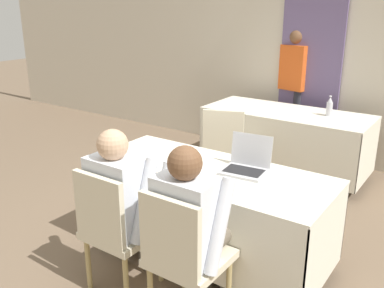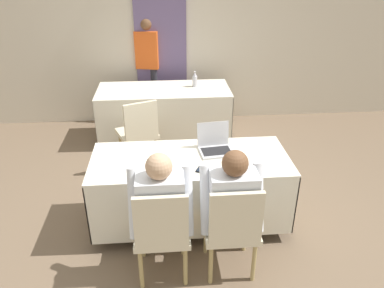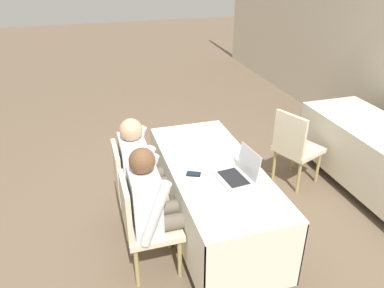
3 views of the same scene
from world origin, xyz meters
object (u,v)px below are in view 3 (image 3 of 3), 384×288
(laptop, at_px, (238,174))
(chair_far_spare, at_px, (295,145))
(person_white_shirt, at_px, (155,204))
(chair_near_right, at_px, (143,222))
(person_checkered_shirt, at_px, (142,168))
(cell_phone, at_px, (194,174))
(chair_near_left, at_px, (133,185))

(laptop, relative_size, chair_far_spare, 0.38)
(person_white_shirt, bearing_deg, laptop, -87.68)
(chair_near_right, bearing_deg, person_checkered_shirt, -10.47)
(chair_near_right, bearing_deg, cell_phone, -68.02)
(cell_phone, distance_m, chair_far_spare, 1.53)
(person_checkered_shirt, xyz_separation_m, person_white_shirt, (0.56, 0.00, 0.00))
(chair_near_right, bearing_deg, laptop, -87.97)
(laptop, height_order, chair_near_left, laptop)
(laptop, xyz_separation_m, person_white_shirt, (0.03, -0.72, -0.13))
(laptop, bearing_deg, chair_far_spare, 120.81)
(chair_far_spare, bearing_deg, laptop, 105.84)
(chair_far_spare, xyz_separation_m, person_checkered_shirt, (0.26, -1.75, 0.16))
(chair_near_left, height_order, chair_near_right, same)
(chair_near_right, distance_m, person_checkered_shirt, 0.59)
(person_checkered_shirt, height_order, person_white_shirt, same)
(laptop, height_order, person_white_shirt, person_white_shirt)
(chair_near_left, bearing_deg, cell_phone, -126.81)
(chair_far_spare, bearing_deg, cell_phone, 93.02)
(chair_near_right, height_order, person_checkered_shirt, person_checkered_shirt)
(cell_phone, relative_size, chair_near_right, 0.16)
(cell_phone, distance_m, chair_near_left, 0.65)
(chair_near_right, distance_m, chair_far_spare, 2.03)
(chair_near_left, xyz_separation_m, chair_near_right, (0.56, 0.00, 0.00))
(laptop, bearing_deg, cell_phone, -122.74)
(chair_near_right, xyz_separation_m, person_white_shirt, (0.00, 0.10, 0.16))
(cell_phone, relative_size, person_white_shirt, 0.12)
(cell_phone, xyz_separation_m, person_white_shirt, (0.19, -0.38, -0.09))
(laptop, bearing_deg, person_checkered_shirt, -132.80)
(chair_near_right, bearing_deg, chair_near_left, 0.00)
(person_checkered_shirt, bearing_deg, cell_phone, -133.55)
(laptop, bearing_deg, chair_near_left, -129.21)
(laptop, relative_size, cell_phone, 2.42)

